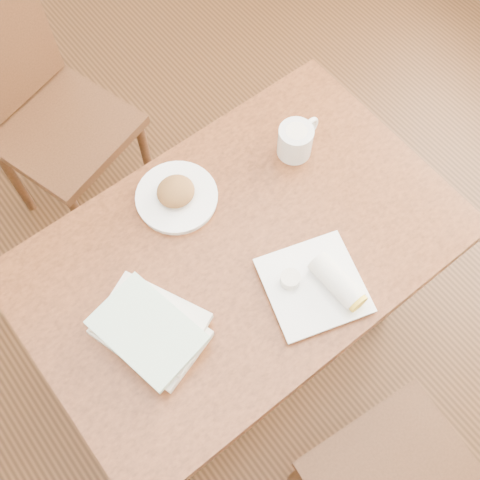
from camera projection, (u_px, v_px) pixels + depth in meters
ground at (240, 332)px, 2.26m from camera, size 4.00×5.00×0.01m
table at (240, 262)px, 1.66m from camera, size 1.15×0.74×0.75m
chair_far at (40, 105)px, 2.03m from camera, size 0.52×0.52×0.95m
plate_scone at (176, 195)px, 1.62m from camera, size 0.22×0.22×0.07m
coffee_mug at (296, 140)px, 1.67m from camera, size 0.14×0.10×0.10m
plate_burrito at (321, 284)px, 1.51m from camera, size 0.30×0.30×0.08m
book_stack at (150, 329)px, 1.45m from camera, size 0.26×0.31×0.07m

